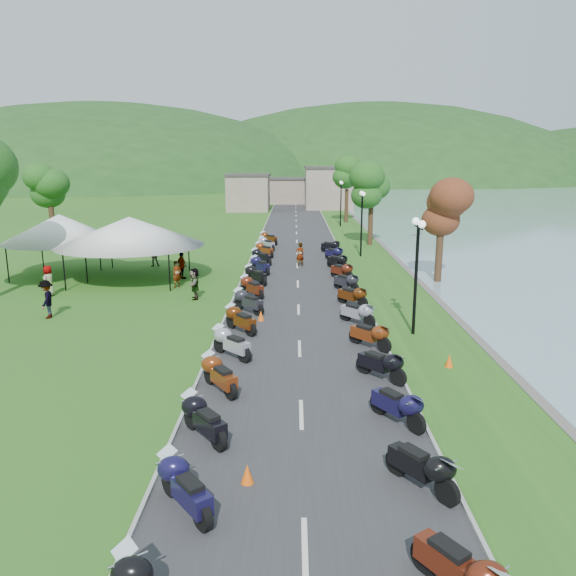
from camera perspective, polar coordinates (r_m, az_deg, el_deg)
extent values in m
cube|color=#343437|center=(46.19, 0.92, 3.67)|extent=(7.00, 120.00, 0.02)
cube|color=gray|center=(90.74, -0.48, 9.86)|extent=(18.00, 16.00, 5.00)
imported|color=slate|center=(34.11, -11.16, 0.04)|extent=(0.71, 0.73, 1.62)
imported|color=slate|center=(41.33, -13.45, 2.18)|extent=(0.87, 0.65, 1.60)
imported|color=slate|center=(29.53, -23.16, -2.81)|extent=(0.69, 1.27, 1.86)
cone|color=#F2590C|center=(14.00, -4.16, -18.33)|extent=(0.32, 0.32, 0.50)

